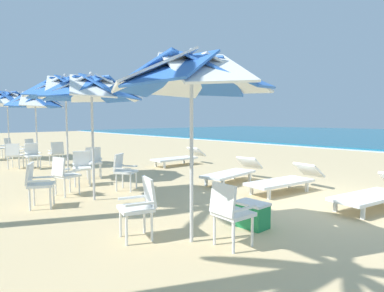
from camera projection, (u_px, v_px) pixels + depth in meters
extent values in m
plane|color=#D3B784|center=(323.00, 205.00, 6.24)|extent=(80.00, 80.00, 0.00)
cylinder|color=silver|center=(192.00, 165.00, 4.29)|extent=(0.05, 0.05, 2.15)
cube|color=blue|center=(230.00, 71.00, 3.96)|extent=(1.20, 1.16, 0.52)
cube|color=white|center=(228.00, 75.00, 4.36)|extent=(1.14, 1.24, 0.52)
cube|color=blue|center=(207.00, 78.00, 4.66)|extent=(1.16, 1.20, 0.52)
cube|color=white|center=(179.00, 78.00, 4.67)|extent=(1.24, 1.14, 0.52)
cube|color=blue|center=(157.00, 76.00, 4.40)|extent=(1.20, 1.16, 0.52)
cube|color=white|center=(152.00, 71.00, 4.00)|extent=(1.14, 1.24, 0.52)
cube|color=blue|center=(172.00, 67.00, 3.70)|extent=(1.16, 1.20, 0.52)
cube|color=white|center=(207.00, 67.00, 3.69)|extent=(1.24, 1.14, 0.52)
sphere|color=silver|center=(192.00, 51.00, 4.16)|extent=(0.08, 0.08, 0.08)
cube|color=white|center=(233.00, 214.00, 4.20)|extent=(0.47, 0.47, 0.05)
cube|color=white|center=(223.00, 199.00, 4.06)|extent=(0.42, 0.12, 0.40)
cube|color=white|center=(223.00, 202.00, 4.35)|extent=(0.07, 0.40, 0.03)
cube|color=white|center=(245.00, 209.00, 4.04)|extent=(0.07, 0.40, 0.03)
cylinder|color=white|center=(233.00, 224.00, 4.47)|extent=(0.04, 0.04, 0.41)
cylinder|color=white|center=(252.00, 231.00, 4.20)|extent=(0.04, 0.04, 0.41)
cylinder|color=white|center=(215.00, 230.00, 4.25)|extent=(0.04, 0.04, 0.41)
cylinder|color=white|center=(234.00, 237.00, 3.98)|extent=(0.04, 0.04, 0.41)
cube|color=white|center=(136.00, 208.00, 4.44)|extent=(0.55, 0.55, 0.05)
cube|color=white|center=(149.00, 191.00, 4.51)|extent=(0.43, 0.21, 0.40)
cube|color=white|center=(140.00, 204.00, 4.25)|extent=(0.15, 0.39, 0.03)
cube|color=white|center=(132.00, 198.00, 4.61)|extent=(0.15, 0.39, 0.03)
cylinder|color=white|center=(127.00, 230.00, 4.23)|extent=(0.04, 0.04, 0.41)
cylinder|color=white|center=(121.00, 223.00, 4.55)|extent=(0.04, 0.04, 0.41)
cylinder|color=white|center=(152.00, 227.00, 4.38)|extent=(0.04, 0.04, 0.41)
cylinder|color=white|center=(144.00, 219.00, 4.70)|extent=(0.04, 0.04, 0.41)
cylinder|color=silver|center=(93.00, 149.00, 6.52)|extent=(0.05, 0.05, 2.16)
cube|color=blue|center=(111.00, 87.00, 6.20)|extent=(1.17, 1.09, 0.50)
cube|color=white|center=(117.00, 89.00, 6.59)|extent=(1.10, 1.14, 0.50)
cube|color=blue|center=(108.00, 90.00, 6.87)|extent=(1.09, 1.17, 0.50)
cube|color=white|center=(90.00, 90.00, 6.89)|extent=(1.14, 1.10, 0.50)
cube|color=blue|center=(73.00, 89.00, 6.63)|extent=(1.17, 1.09, 0.50)
cube|color=white|center=(65.00, 87.00, 6.25)|extent=(1.10, 1.14, 0.50)
cube|color=blue|center=(72.00, 86.00, 5.96)|extent=(1.09, 1.17, 0.50)
cube|color=white|center=(92.00, 86.00, 5.95)|extent=(1.14, 1.10, 0.50)
sphere|color=silver|center=(91.00, 74.00, 6.39)|extent=(0.08, 0.08, 0.08)
cube|color=white|center=(67.00, 175.00, 7.01)|extent=(0.52, 0.52, 0.05)
cube|color=white|center=(58.00, 167.00, 6.83)|extent=(0.43, 0.18, 0.40)
cube|color=white|center=(62.00, 170.00, 7.12)|extent=(0.12, 0.40, 0.03)
cube|color=white|center=(72.00, 171.00, 6.89)|extent=(0.12, 0.40, 0.03)
cylinder|color=white|center=(70.00, 184.00, 7.28)|extent=(0.04, 0.04, 0.41)
cylinder|color=white|center=(79.00, 185.00, 7.07)|extent=(0.04, 0.04, 0.41)
cylinder|color=white|center=(56.00, 186.00, 6.99)|extent=(0.04, 0.04, 0.41)
cylinder|color=white|center=(65.00, 188.00, 6.79)|extent=(0.04, 0.04, 0.41)
cube|color=white|center=(42.00, 185.00, 6.03)|extent=(0.59, 0.59, 0.05)
cube|color=white|center=(30.00, 174.00, 5.96)|extent=(0.41, 0.28, 0.40)
cube|color=white|center=(43.00, 177.00, 6.22)|extent=(0.22, 0.37, 0.03)
cube|color=white|center=(39.00, 181.00, 5.83)|extent=(0.22, 0.37, 0.03)
cylinder|color=white|center=(54.00, 194.00, 6.27)|extent=(0.04, 0.04, 0.41)
cylinder|color=white|center=(50.00, 198.00, 5.93)|extent=(0.04, 0.04, 0.41)
cylinder|color=white|center=(34.00, 195.00, 6.18)|extent=(0.04, 0.04, 0.41)
cylinder|color=white|center=(30.00, 200.00, 5.84)|extent=(0.04, 0.04, 0.41)
cube|color=white|center=(126.00, 172.00, 7.50)|extent=(0.61, 0.61, 0.05)
cube|color=white|center=(118.00, 162.00, 7.52)|extent=(0.32, 0.39, 0.40)
cube|color=white|center=(130.00, 166.00, 7.69)|extent=(0.34, 0.26, 0.03)
cube|color=white|center=(123.00, 169.00, 7.30)|extent=(0.34, 0.26, 0.03)
cylinder|color=white|center=(136.00, 180.00, 7.66)|extent=(0.04, 0.04, 0.41)
cylinder|color=white|center=(131.00, 183.00, 7.31)|extent=(0.04, 0.04, 0.41)
cylinder|color=white|center=(123.00, 180.00, 7.73)|extent=(0.04, 0.04, 0.41)
cylinder|color=white|center=(116.00, 183.00, 7.38)|extent=(0.04, 0.04, 0.41)
cylinder|color=silver|center=(67.00, 138.00, 8.77)|extent=(0.05, 0.05, 2.34)
cube|color=blue|center=(81.00, 87.00, 8.42)|extent=(1.26, 1.18, 0.60)
cube|color=white|center=(87.00, 88.00, 8.84)|extent=(1.19, 1.21, 0.60)
cube|color=blue|center=(80.00, 89.00, 9.14)|extent=(1.18, 1.26, 0.60)
cube|color=white|center=(66.00, 89.00, 9.16)|extent=(1.21, 1.19, 0.60)
cube|color=blue|center=(51.00, 89.00, 8.88)|extent=(1.26, 1.18, 0.60)
cube|color=white|center=(43.00, 87.00, 8.47)|extent=(1.19, 1.21, 0.60)
cube|color=blue|center=(49.00, 86.00, 8.16)|extent=(1.18, 1.26, 0.60)
cube|color=white|center=(65.00, 86.00, 8.14)|extent=(1.21, 1.19, 0.60)
sphere|color=silver|center=(65.00, 75.00, 8.62)|extent=(0.08, 0.08, 0.08)
cube|color=white|center=(94.00, 163.00, 9.04)|extent=(0.57, 0.57, 0.05)
cube|color=white|center=(93.00, 154.00, 9.21)|extent=(0.24, 0.42, 0.40)
cube|color=white|center=(101.00, 159.00, 9.10)|extent=(0.38, 0.18, 0.03)
cube|color=white|center=(86.00, 159.00, 8.96)|extent=(0.38, 0.18, 0.03)
cylinder|color=white|center=(101.00, 171.00, 8.96)|extent=(0.04, 0.04, 0.41)
cylinder|color=white|center=(88.00, 172.00, 8.84)|extent=(0.04, 0.04, 0.41)
cylinder|color=white|center=(100.00, 170.00, 9.29)|extent=(0.04, 0.04, 0.41)
cylinder|color=white|center=(87.00, 170.00, 9.17)|extent=(0.04, 0.04, 0.41)
cube|color=white|center=(82.00, 168.00, 8.03)|extent=(0.57, 0.57, 0.05)
cube|color=white|center=(81.00, 159.00, 8.20)|extent=(0.24, 0.42, 0.40)
cube|color=white|center=(90.00, 164.00, 8.09)|extent=(0.38, 0.18, 0.03)
cube|color=white|center=(73.00, 164.00, 7.95)|extent=(0.38, 0.18, 0.03)
cylinder|color=white|center=(90.00, 178.00, 7.95)|extent=(0.04, 0.04, 0.41)
cylinder|color=white|center=(75.00, 179.00, 7.82)|extent=(0.04, 0.04, 0.41)
cylinder|color=white|center=(89.00, 176.00, 8.28)|extent=(0.04, 0.04, 0.41)
cylinder|color=white|center=(75.00, 177.00, 8.15)|extent=(0.04, 0.04, 0.41)
cylinder|color=silver|center=(37.00, 136.00, 11.08)|extent=(0.05, 0.05, 2.17)
cube|color=blue|center=(45.00, 100.00, 10.77)|extent=(1.09, 1.02, 0.54)
cube|color=white|center=(50.00, 100.00, 11.13)|extent=(1.03, 1.05, 0.54)
cube|color=blue|center=(47.00, 101.00, 11.40)|extent=(1.02, 1.09, 0.54)
cube|color=white|center=(37.00, 101.00, 11.41)|extent=(1.05, 1.03, 0.54)
cube|color=blue|center=(26.00, 100.00, 11.17)|extent=(1.09, 1.02, 0.54)
cube|color=white|center=(20.00, 100.00, 10.81)|extent=(1.03, 1.05, 0.54)
cube|color=blue|center=(23.00, 99.00, 10.54)|extent=(1.02, 1.09, 0.54)
cube|color=white|center=(33.00, 99.00, 10.52)|extent=(1.05, 1.03, 0.54)
sphere|color=silver|center=(35.00, 91.00, 10.94)|extent=(0.08, 0.08, 0.08)
cube|color=white|center=(15.00, 156.00, 10.80)|extent=(0.61, 0.61, 0.05)
cube|color=white|center=(13.00, 150.00, 10.58)|extent=(0.32, 0.40, 0.40)
cube|color=white|center=(9.00, 152.00, 10.76)|extent=(0.35, 0.26, 0.03)
cube|color=white|center=(21.00, 152.00, 10.81)|extent=(0.35, 0.26, 0.03)
cylinder|color=white|center=(13.00, 162.00, 10.97)|extent=(0.04, 0.04, 0.41)
cylinder|color=white|center=(23.00, 162.00, 11.01)|extent=(0.04, 0.04, 0.41)
cylinder|color=white|center=(8.00, 163.00, 10.62)|extent=(0.04, 0.04, 0.41)
cylinder|color=white|center=(19.00, 163.00, 10.66)|extent=(0.04, 0.04, 0.41)
cube|color=white|center=(56.00, 153.00, 11.47)|extent=(0.46, 0.46, 0.05)
cube|color=white|center=(57.00, 148.00, 11.30)|extent=(0.11, 0.42, 0.40)
cube|color=white|center=(50.00, 151.00, 11.34)|extent=(0.40, 0.06, 0.03)
cube|color=white|center=(62.00, 150.00, 11.59)|extent=(0.40, 0.06, 0.03)
cylinder|color=white|center=(50.00, 160.00, 11.52)|extent=(0.04, 0.04, 0.41)
cylinder|color=white|center=(60.00, 159.00, 11.74)|extent=(0.04, 0.04, 0.41)
cylinder|color=white|center=(53.00, 161.00, 11.25)|extent=(0.04, 0.04, 0.41)
cylinder|color=white|center=(63.00, 160.00, 11.47)|extent=(0.04, 0.04, 0.41)
cube|color=white|center=(33.00, 156.00, 10.65)|extent=(0.46, 0.46, 0.05)
cube|color=white|center=(31.00, 149.00, 10.78)|extent=(0.12, 0.42, 0.40)
cube|color=white|center=(39.00, 152.00, 10.77)|extent=(0.40, 0.06, 0.03)
cube|color=white|center=(26.00, 153.00, 10.51)|extent=(0.40, 0.06, 0.03)
cylinder|color=white|center=(40.00, 163.00, 10.65)|extent=(0.04, 0.04, 0.41)
cylinder|color=white|center=(29.00, 164.00, 10.42)|extent=(0.04, 0.04, 0.41)
cylinder|color=white|center=(38.00, 162.00, 10.92)|extent=(0.04, 0.04, 0.41)
cylinder|color=white|center=(26.00, 163.00, 10.69)|extent=(0.04, 0.04, 0.41)
cylinder|color=silver|center=(9.00, 131.00, 13.15)|extent=(0.05, 0.05, 2.33)
cube|color=blue|center=(16.00, 98.00, 12.79)|extent=(1.32, 1.22, 0.60)
cube|color=white|center=(22.00, 99.00, 13.23)|extent=(1.24, 1.27, 0.60)
cube|color=blue|center=(20.00, 99.00, 13.55)|extent=(1.22, 1.32, 0.60)
cube|color=white|center=(10.00, 99.00, 13.57)|extent=(1.27, 1.24, 0.60)
cube|color=white|center=(4.00, 98.00, 12.50)|extent=(1.27, 1.24, 0.60)
sphere|color=silver|center=(7.00, 90.00, 13.01)|extent=(0.08, 0.08, 0.08)
cube|color=white|center=(26.00, 149.00, 13.15)|extent=(0.61, 0.61, 0.05)
cube|color=white|center=(30.00, 144.00, 13.07)|extent=(0.30, 0.41, 0.40)
cube|color=white|center=(22.00, 147.00, 12.95)|extent=(0.36, 0.24, 0.03)
cube|color=white|center=(29.00, 146.00, 13.33)|extent=(0.36, 0.24, 0.03)
cylinder|color=white|center=(19.00, 155.00, 13.05)|extent=(0.04, 0.04, 0.41)
cylinder|color=white|center=(26.00, 154.00, 13.38)|extent=(0.04, 0.04, 0.41)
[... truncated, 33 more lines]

